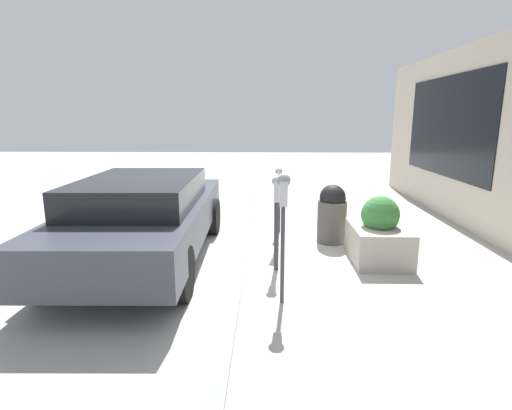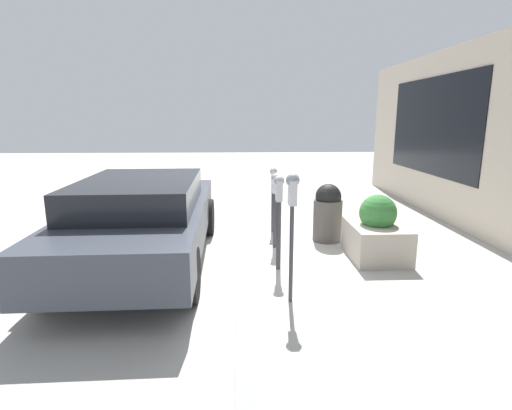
{
  "view_description": "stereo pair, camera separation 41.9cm",
  "coord_description": "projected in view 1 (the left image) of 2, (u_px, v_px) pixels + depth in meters",
  "views": [
    {
      "loc": [
        -6.16,
        -0.32,
        2.24
      ],
      "look_at": [
        0.0,
        -0.16,
        0.88
      ],
      "focal_mm": 28.0,
      "sensor_mm": 36.0,
      "label": 1
    },
    {
      "loc": [
        -6.16,
        0.1,
        2.24
      ],
      "look_at": [
        0.0,
        -0.16,
        0.88
      ],
      "focal_mm": 28.0,
      "sensor_mm": 36.0,
      "label": 2
    }
  ],
  "objects": [
    {
      "name": "trash_bin",
      "position": [
        332.0,
        214.0,
        7.23
      ],
      "size": [
        0.52,
        0.52,
        1.07
      ],
      "color": "#514C47",
      "rests_on": "ground_plane"
    },
    {
      "name": "ground_plane",
      "position": [
        247.0,
        258.0,
        6.51
      ],
      "size": [
        40.0,
        40.0,
        0.0
      ],
      "primitive_type": "plane",
      "color": "#ADAAA3"
    },
    {
      "name": "planter_box",
      "position": [
        379.0,
        236.0,
        6.3
      ],
      "size": [
        1.13,
        0.85,
        1.05
      ],
      "color": "#B2A899",
      "rests_on": "ground_plane"
    },
    {
      "name": "parking_meter_fourth",
      "position": [
        279.0,
        191.0,
        7.8
      ],
      "size": [
        0.17,
        0.14,
        1.29
      ],
      "color": "#38383D",
      "rests_on": "ground_plane"
    },
    {
      "name": "parking_meter_middle",
      "position": [
        277.0,
        198.0,
        6.82
      ],
      "size": [
        0.15,
        0.13,
        1.31
      ],
      "color": "#38383D",
      "rests_on": "ground_plane"
    },
    {
      "name": "curb_strip",
      "position": [
        242.0,
        257.0,
        6.51
      ],
      "size": [
        14.14,
        0.16,
        0.04
      ],
      "color": "gray",
      "rests_on": "ground_plane"
    },
    {
      "name": "parking_meter_nearest",
      "position": [
        283.0,
        204.0,
        4.68
      ],
      "size": [
        0.19,
        0.16,
        1.61
      ],
      "color": "#38383D",
      "rests_on": "ground_plane"
    },
    {
      "name": "parked_car_front",
      "position": [
        145.0,
        215.0,
        6.27
      ],
      "size": [
        4.75,
        1.98,
        1.35
      ],
      "rotation": [
        0.0,
        0.0,
        0.02
      ],
      "color": "#383D47",
      "rests_on": "ground_plane"
    },
    {
      "name": "parking_meter_second",
      "position": [
        277.0,
        207.0,
        5.81
      ],
      "size": [
        0.17,
        0.15,
        1.42
      ],
      "color": "#38383D",
      "rests_on": "ground_plane"
    }
  ]
}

